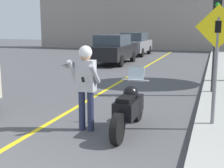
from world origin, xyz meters
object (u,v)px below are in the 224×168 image
at_px(motorcycle, 129,108).
at_px(crossing_sign, 216,54).
at_px(parked_car_grey, 135,44).
at_px(traffic_light, 217,18).
at_px(parked_car_black, 113,49).
at_px(person_biker, 86,79).

relative_size(motorcycle, crossing_sign, 0.87).
height_order(motorcycle, crossing_sign, crossing_sign).
bearing_deg(parked_car_grey, traffic_light, -65.28).
height_order(traffic_light, parked_car_grey, traffic_light).
bearing_deg(parked_car_black, person_biker, -74.63).
xyz_separation_m(motorcycle, parked_car_black, (-3.99, 11.09, 0.36)).
height_order(motorcycle, parked_car_black, parked_car_black).
relative_size(crossing_sign, parked_car_black, 0.60).
xyz_separation_m(crossing_sign, parked_car_grey, (-5.78, 15.88, -0.79)).
height_order(person_biker, crossing_sign, crossing_sign).
distance_m(crossing_sign, parked_car_black, 11.91).
height_order(traffic_light, parked_car_black, traffic_light).
height_order(crossing_sign, parked_car_grey, crossing_sign).
bearing_deg(traffic_light, parked_car_grey, 114.72).
bearing_deg(crossing_sign, parked_car_black, 118.52).
bearing_deg(motorcycle, crossing_sign, 21.18).
xyz_separation_m(traffic_light, parked_car_grey, (-5.73, 12.45, -1.58)).
relative_size(person_biker, parked_car_grey, 0.43).
height_order(crossing_sign, traffic_light, traffic_light).
bearing_deg(person_biker, traffic_light, 59.78).
distance_m(person_biker, parked_car_black, 11.76).
bearing_deg(parked_car_black, parked_car_grey, 91.10).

